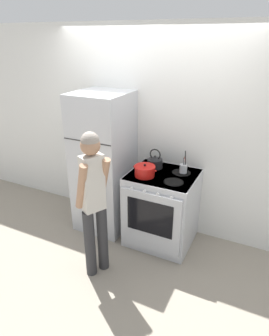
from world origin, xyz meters
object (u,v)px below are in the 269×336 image
object	(u,v)px
stove_range	(161,208)
utensil_jar	(184,168)
refrigerator	(104,163)
tea_kettle	(155,162)
person	(94,198)
dutch_oven_pot	(145,171)

from	to	relation	value
stove_range	utensil_jar	bearing A→B (deg)	41.38
refrigerator	stove_range	distance (m)	0.92
refrigerator	tea_kettle	xyz separation A→B (m)	(0.65, 0.13, 0.09)
stove_range	person	size ratio (longest dim) A/B	0.57
tea_kettle	person	xyz separation A→B (m)	(-0.26, -0.96, -0.08)
dutch_oven_pot	tea_kettle	distance (m)	0.28
person	tea_kettle	bearing A→B (deg)	11.95
refrigerator	stove_range	size ratio (longest dim) A/B	1.96
tea_kettle	utensil_jar	distance (m)	0.36
refrigerator	utensil_jar	world-z (taller)	refrigerator
dutch_oven_pot	tea_kettle	bearing A→B (deg)	87.19
stove_range	tea_kettle	bearing A→B (deg)	134.43
utensil_jar	person	xyz separation A→B (m)	(-0.62, -0.97, -0.07)
stove_range	person	distance (m)	1.00
refrigerator	tea_kettle	world-z (taller)	refrigerator
utensil_jar	person	size ratio (longest dim) A/B	0.17
utensil_jar	person	world-z (taller)	person
dutch_oven_pot	person	size ratio (longest dim) A/B	0.18
stove_range	refrigerator	bearing A→B (deg)	177.49
refrigerator	person	distance (m)	0.92
refrigerator	tea_kettle	size ratio (longest dim) A/B	7.45
refrigerator	person	bearing A→B (deg)	-64.80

